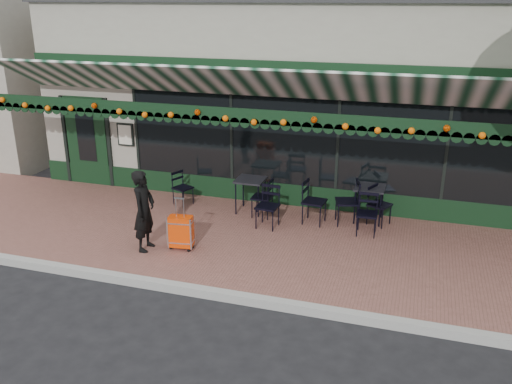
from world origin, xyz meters
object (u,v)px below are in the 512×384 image
(cafe_table_b, at_px, (250,182))
(chair_b_front, at_px, (267,207))
(chair_a_right, at_px, (380,205))
(chair_b_left, at_px, (262,198))
(woman, at_px, (144,211))
(suitcase, at_px, (181,232))
(chair_solo, at_px, (183,188))
(chair_b_right, at_px, (314,202))
(chair_a_left, at_px, (347,202))
(cafe_table_a, at_px, (370,190))
(chair_a_front, at_px, (367,215))

(cafe_table_b, distance_m, chair_b_front, 0.97)
(chair_a_right, xyz_separation_m, chair_b_left, (-2.44, -0.28, 0.00))
(cafe_table_b, bearing_deg, woman, -118.52)
(suitcase, relative_size, chair_b_left, 1.19)
(chair_solo, bearing_deg, chair_a_right, -65.97)
(cafe_table_b, relative_size, chair_solo, 0.98)
(woman, xyz_separation_m, cafe_table_b, (1.29, 2.38, -0.09))
(suitcase, distance_m, cafe_table_b, 2.30)
(chair_solo, bearing_deg, woman, -150.19)
(woman, distance_m, chair_b_right, 3.50)
(cafe_table_b, distance_m, chair_b_left, 0.45)
(chair_b_right, height_order, chair_b_front, chair_b_right)
(chair_a_right, distance_m, chair_b_front, 2.32)
(suitcase, bearing_deg, chair_a_left, 29.72)
(cafe_table_a, bearing_deg, chair_b_left, -169.36)
(suitcase, relative_size, chair_b_front, 1.14)
(suitcase, xyz_separation_m, chair_a_left, (2.78, 2.11, 0.14))
(chair_a_left, height_order, chair_b_left, chair_a_left)
(chair_b_left, xyz_separation_m, chair_b_front, (0.27, -0.54, 0.02))
(cafe_table_a, xyz_separation_m, chair_b_left, (-2.21, -0.41, -0.26))
(cafe_table_a, relative_size, cafe_table_b, 1.01)
(chair_b_left, xyz_separation_m, chair_solo, (-1.92, 0.15, -0.04))
(chair_b_left, relative_size, chair_solo, 1.10)
(suitcase, distance_m, chair_solo, 2.34)
(chair_a_front, bearing_deg, chair_b_right, 164.89)
(cafe_table_a, bearing_deg, chair_a_right, -29.92)
(chair_a_left, bearing_deg, chair_b_front, -82.33)
(chair_b_left, relative_size, chair_b_right, 0.91)
(suitcase, bearing_deg, cafe_table_b, 65.46)
(woman, relative_size, chair_a_left, 1.61)
(woman, height_order, chair_solo, woman)
(cafe_table_a, distance_m, chair_b_right, 1.18)
(chair_b_right, bearing_deg, chair_b_front, 125.89)
(cafe_table_a, height_order, chair_b_right, chair_b_right)
(chair_b_front, bearing_deg, chair_a_right, 25.14)
(woman, bearing_deg, chair_solo, 5.84)
(chair_b_left, xyz_separation_m, chair_b_right, (1.14, -0.04, 0.04))
(chair_a_left, relative_size, chair_b_front, 1.08)
(cafe_table_a, xyz_separation_m, chair_solo, (-4.13, -0.26, -0.30))
(woman, distance_m, chair_solo, 2.39)
(chair_b_left, bearing_deg, chair_a_right, 97.23)
(chair_a_right, height_order, chair_b_right, chair_b_right)
(chair_a_right, bearing_deg, chair_solo, 115.60)
(suitcase, bearing_deg, chair_b_right, 35.04)
(cafe_table_a, relative_size, chair_b_right, 0.82)
(chair_b_left, height_order, chair_b_front, chair_b_front)
(suitcase, bearing_deg, chair_b_front, 41.50)
(chair_b_front, bearing_deg, chair_solo, 166.86)
(chair_a_front, height_order, chair_solo, chair_a_front)
(cafe_table_b, bearing_deg, suitcase, -106.96)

